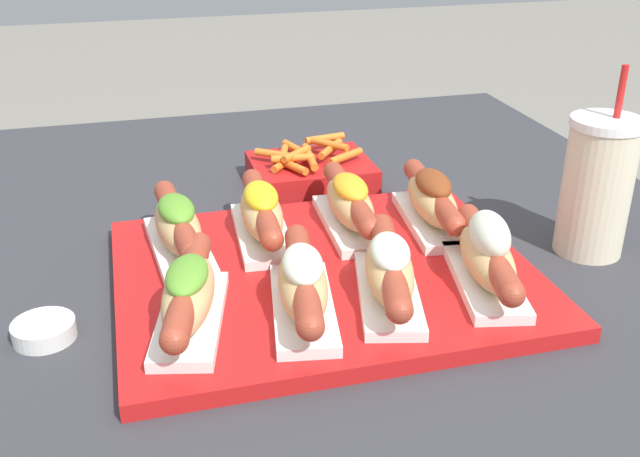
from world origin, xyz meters
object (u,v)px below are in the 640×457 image
at_px(hot_dog_2, 389,270).
at_px(hot_dog_5, 261,213).
at_px(hot_dog_0, 189,294).
at_px(hot_dog_3, 487,255).
at_px(hot_dog_4, 178,226).
at_px(hot_dog_7, 432,200).
at_px(hot_dog_1, 303,284).
at_px(serving_tray, 325,275).
at_px(hot_dog_6, 350,204).
at_px(sauce_bowl, 44,329).
at_px(fries_basket, 310,170).
at_px(drink_cup, 597,186).

distance_m(hot_dog_2, hot_dog_5, 0.20).
distance_m(hot_dog_0, hot_dog_3, 0.31).
distance_m(hot_dog_4, hot_dog_7, 0.31).
distance_m(hot_dog_1, hot_dog_7, 0.26).
bearing_deg(hot_dog_7, hot_dog_4, 178.55).
bearing_deg(hot_dog_0, hot_dog_3, -1.02).
bearing_deg(hot_dog_7, hot_dog_5, 175.03).
distance_m(hot_dog_0, hot_dog_1, 0.11).
height_order(hot_dog_0, hot_dog_3, hot_dog_3).
xyz_separation_m(serving_tray, hot_dog_6, (0.06, 0.09, 0.04)).
bearing_deg(sauce_bowl, hot_dog_5, 27.84).
relative_size(hot_dog_1, hot_dog_5, 0.99).
relative_size(hot_dog_3, hot_dog_5, 0.98).
height_order(hot_dog_3, hot_dog_4, hot_dog_3).
height_order(serving_tray, fries_basket, fries_basket).
relative_size(hot_dog_1, hot_dog_6, 0.99).
bearing_deg(drink_cup, hot_dog_6, 159.72).
xyz_separation_m(hot_dog_5, hot_dog_6, (0.11, -0.00, -0.00)).
relative_size(serving_tray, hot_dog_2, 2.27).
bearing_deg(hot_dog_0, hot_dog_5, 58.26).
distance_m(drink_cup, fries_basket, 0.41).
height_order(hot_dog_0, sauce_bowl, hot_dog_0).
bearing_deg(drink_cup, hot_dog_7, 154.18).
relative_size(hot_dog_4, sauce_bowl, 3.33).
distance_m(hot_dog_6, drink_cup, 0.29).
height_order(hot_dog_2, sauce_bowl, hot_dog_2).
relative_size(hot_dog_0, hot_dog_2, 1.00).
bearing_deg(hot_dog_3, hot_dog_5, 140.06).
height_order(hot_dog_5, sauce_bowl, hot_dog_5).
bearing_deg(hot_dog_4, hot_dog_2, -39.41).
height_order(hot_dog_0, hot_dog_5, hot_dog_5).
bearing_deg(sauce_bowl, hot_dog_0, -15.40).
height_order(hot_dog_0, drink_cup, drink_cup).
xyz_separation_m(hot_dog_1, sauce_bowl, (-0.25, 0.05, -0.04)).
distance_m(serving_tray, sauce_bowl, 0.30).
distance_m(serving_tray, hot_dog_2, 0.10).
bearing_deg(hot_dog_1, serving_tray, 61.44).
relative_size(serving_tray, drink_cup, 2.01).
xyz_separation_m(hot_dog_4, drink_cup, (0.48, -0.09, 0.03)).
distance_m(serving_tray, hot_dog_3, 0.18).
relative_size(hot_dog_2, hot_dog_3, 0.99).
height_order(hot_dog_2, hot_dog_5, hot_dog_5).
xyz_separation_m(hot_dog_5, drink_cup, (0.38, -0.10, 0.03)).
bearing_deg(fries_basket, hot_dog_7, -65.13).
bearing_deg(sauce_bowl, hot_dog_1, -10.84).
xyz_separation_m(hot_dog_4, hot_dog_7, (0.31, -0.01, 0.00)).
height_order(hot_dog_1, hot_dog_6, hot_dog_1).
xyz_separation_m(hot_dog_0, hot_dog_6, (0.21, 0.17, 0.00)).
distance_m(hot_dog_1, hot_dog_3, 0.20).
height_order(hot_dog_7, sauce_bowl, hot_dog_7).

